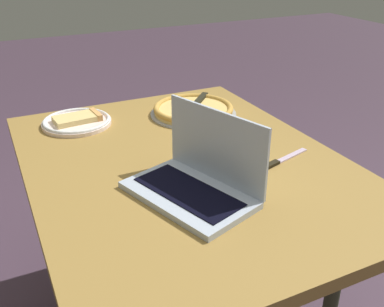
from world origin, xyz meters
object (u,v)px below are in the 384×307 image
(dining_table, at_px, (185,179))
(laptop, at_px, (198,177))
(pizza_plate, at_px, (77,121))
(table_knife, at_px, (277,162))
(pizza_tray, at_px, (193,110))

(dining_table, bearing_deg, laptop, 165.48)
(dining_table, xyz_separation_m, laptop, (-0.19, 0.05, 0.11))
(pizza_plate, bearing_deg, table_knife, -140.24)
(dining_table, distance_m, table_knife, 0.29)
(dining_table, xyz_separation_m, pizza_plate, (0.44, 0.24, 0.08))
(dining_table, bearing_deg, table_knife, -119.81)
(pizza_plate, height_order, pizza_tray, pizza_tray)
(pizza_plate, bearing_deg, pizza_tray, -102.08)
(dining_table, relative_size, pizza_plate, 4.85)
(pizza_plate, bearing_deg, laptop, -163.49)
(dining_table, height_order, table_knife, table_knife)
(pizza_tray, bearing_deg, dining_table, 150.12)
(pizza_plate, distance_m, pizza_tray, 0.45)
(laptop, xyz_separation_m, table_knife, (0.05, -0.30, -0.04))
(dining_table, height_order, pizza_tray, pizza_tray)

